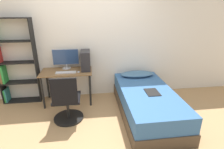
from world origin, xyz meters
name	(u,v)px	position (x,y,z in m)	size (l,w,h in m)	color
ground_plane	(93,133)	(0.00, 0.00, 0.00)	(14.00, 14.00, 0.00)	tan
wall_back	(88,43)	(0.00, 1.49, 1.25)	(8.00, 0.05, 2.50)	silver
desk	(67,76)	(-0.49, 1.17, 0.61)	(1.06, 0.58, 0.72)	brown
bookshelf	(11,63)	(-1.63, 1.34, 0.89)	(0.80, 0.25, 1.80)	black
office_chair	(67,104)	(-0.43, 0.43, 0.34)	(0.55, 0.55, 0.91)	black
bed	(146,102)	(1.07, 0.46, 0.25)	(1.00, 2.01, 0.51)	#4C3D2D
pillow	(137,74)	(1.07, 1.20, 0.57)	(0.76, 0.36, 0.11)	teal
magazine	(152,92)	(1.12, 0.36, 0.52)	(0.24, 0.32, 0.01)	black
monitor	(66,58)	(-0.50, 1.36, 0.96)	(0.57, 0.19, 0.44)	#B7B7BC
keyboard	(66,72)	(-0.49, 1.05, 0.73)	(0.41, 0.12, 0.02)	silver
pc_tower	(86,60)	(-0.08, 1.24, 0.93)	(0.20, 0.41, 0.41)	#232328
mouse	(79,72)	(-0.23, 1.05, 0.73)	(0.06, 0.09, 0.02)	silver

